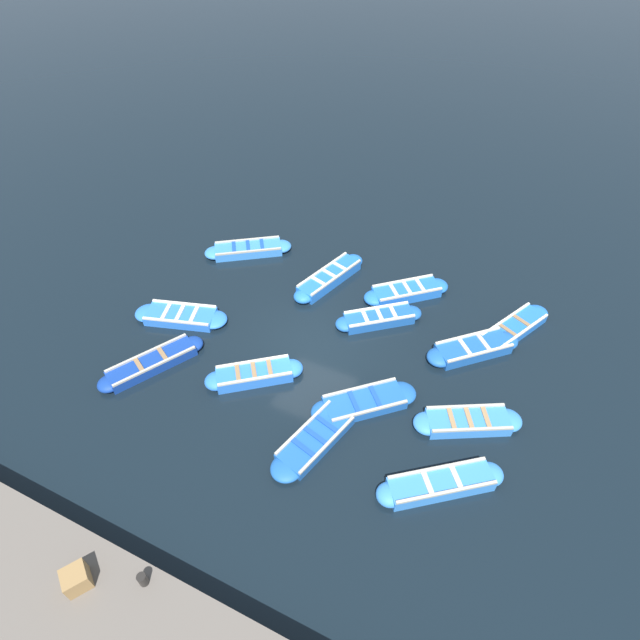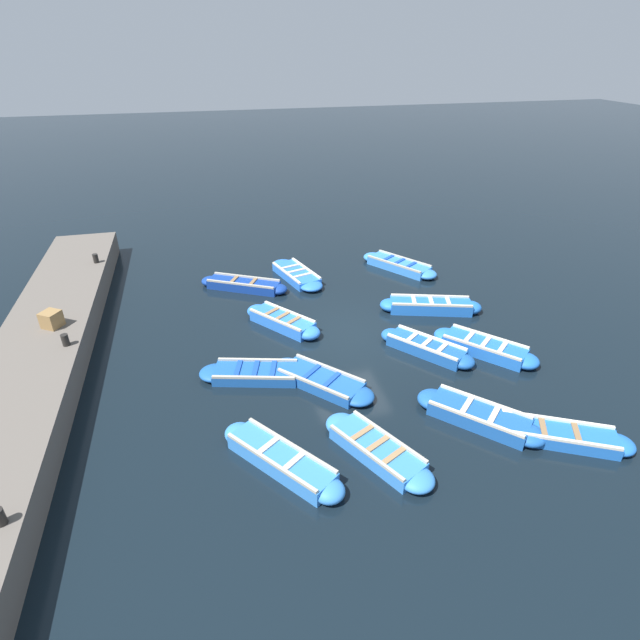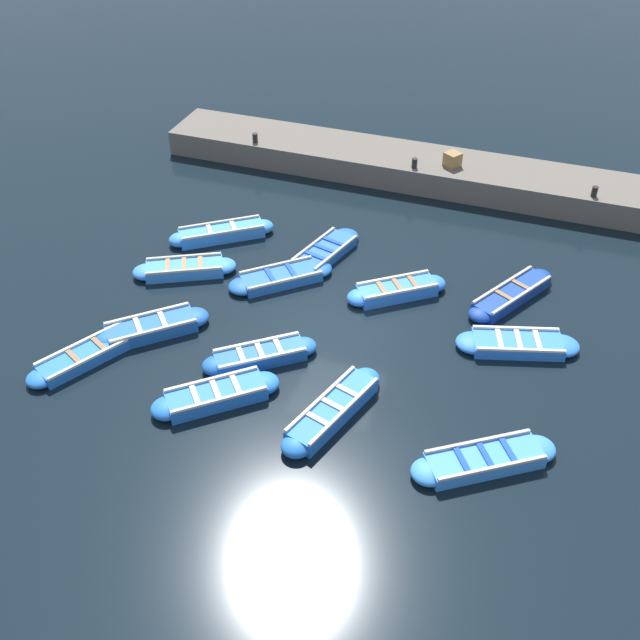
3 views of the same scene
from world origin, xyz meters
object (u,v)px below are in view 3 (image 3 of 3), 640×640
(boat_near_quay, at_px, (325,253))
(boat_centre, at_px, (484,460))
(boat_end_of_row, at_px, (397,290))
(boat_outer_left, at_px, (216,395))
(boat_drifting, at_px, (151,328))
(boat_mid_row, at_px, (281,277))
(bollard_north, at_px, (255,138))
(boat_tucked, at_px, (517,344))
(boat_broadside, at_px, (87,355))
(bollard_mid_south, at_px, (595,191))
(boat_inner_gap, at_px, (185,269))
(bollard_mid_north, at_px, (415,163))
(wooden_crate, at_px, (452,159))
(boat_alongside, at_px, (511,295))
(boat_far_corner, at_px, (333,411))
(boat_bow_out, at_px, (260,356))
(boat_outer_right, at_px, (222,233))

(boat_near_quay, height_order, boat_centre, boat_centre)
(boat_end_of_row, bearing_deg, boat_near_quay, -114.96)
(boat_outer_left, bearing_deg, boat_drifting, -122.29)
(boat_mid_row, height_order, bollard_north, bollard_north)
(boat_tucked, bearing_deg, boat_broadside, -68.27)
(bollard_mid_south, bearing_deg, boat_centre, -7.01)
(boat_inner_gap, height_order, bollard_mid_north, bollard_mid_north)
(bollard_mid_south, xyz_separation_m, wooden_crate, (-0.59, -4.95, 0.07))
(boat_near_quay, distance_m, boat_alongside, 5.97)
(boat_far_corner, relative_size, boat_broadside, 1.07)
(boat_end_of_row, xyz_separation_m, boat_centre, (5.65, 3.58, -0.03))
(boat_end_of_row, height_order, boat_far_corner, boat_far_corner)
(boat_bow_out, distance_m, boat_end_of_row, 4.86)
(boat_broadside, bearing_deg, bollard_mid_north, 153.62)
(bollard_north, relative_size, wooden_crate, 0.70)
(boat_far_corner, distance_m, boat_alongside, 7.18)
(boat_near_quay, height_order, bollard_mid_north, bollard_mid_north)
(boat_outer_left, relative_size, boat_near_quay, 0.89)
(boat_centre, distance_m, boat_mid_row, 8.79)
(boat_far_corner, bearing_deg, bollard_mid_north, -175.48)
(bollard_north, relative_size, bollard_mid_north, 1.00)
(boat_end_of_row, xyz_separation_m, bollard_mid_south, (-6.43, 5.06, 0.90))
(bollard_mid_north, bearing_deg, boat_mid_row, -19.12)
(boat_inner_gap, distance_m, wooden_crate, 10.50)
(boat_bow_out, distance_m, boat_alongside, 7.75)
(boat_far_corner, bearing_deg, boat_outer_right, -136.91)
(boat_alongside, xyz_separation_m, boat_centre, (6.61, 0.34, 0.00))
(boat_alongside, xyz_separation_m, boat_mid_row, (1.43, -6.76, -0.02))
(bollard_north, xyz_separation_m, bollard_mid_north, (0.00, 6.19, 0.00))
(boat_bow_out, distance_m, bollard_north, 11.50)
(boat_outer_left, relative_size, boat_centre, 0.89)
(boat_near_quay, relative_size, boat_mid_row, 1.11)
(boat_centre, height_order, boat_mid_row, boat_centre)
(boat_bow_out, relative_size, boat_alongside, 0.85)
(boat_outer_left, height_order, boat_drifting, boat_outer_left)
(boat_outer_left, height_order, bollard_mid_south, bollard_mid_south)
(boat_mid_row, height_order, wooden_crate, wooden_crate)
(bollard_mid_south, bearing_deg, boat_inner_gap, -56.96)
(boat_near_quay, relative_size, bollard_mid_south, 9.71)
(boat_mid_row, distance_m, bollard_mid_north, 7.37)
(boat_mid_row, distance_m, bollard_north, 7.94)
(boat_end_of_row, xyz_separation_m, boat_drifting, (4.00, -6.00, -0.01))
(boat_bow_out, height_order, boat_broadside, boat_bow_out)
(boat_inner_gap, bearing_deg, boat_tucked, 89.09)
(boat_bow_out, distance_m, boat_broadside, 4.63)
(boat_outer_right, bearing_deg, bollard_north, -168.89)
(boat_mid_row, bearing_deg, boat_broadside, -34.96)
(boat_mid_row, relative_size, bollard_mid_north, 8.74)
(bollard_north, bearing_deg, wooden_crate, 94.54)
(boat_outer_right, distance_m, boat_centre, 11.99)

